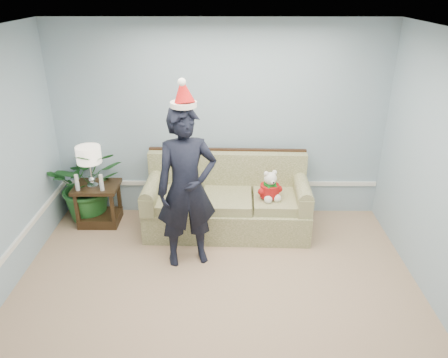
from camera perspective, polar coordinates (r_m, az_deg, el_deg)
room_shell at (r=3.64m, az=-1.35°, el=-4.38°), size 4.54×5.04×2.74m
wainscot_trim at (r=5.27m, az=-13.85°, el=-6.56°), size 4.49×4.99×0.06m
sofa at (r=5.91m, az=0.41°, el=-3.16°), size 2.18×0.98×1.01m
side_table at (r=6.31m, az=-15.97°, el=-3.67°), size 0.60×0.50×0.57m
table_lamp at (r=5.96m, az=-17.24°, el=2.83°), size 0.32×0.32×0.57m
candle_pair at (r=5.99m, az=-17.20°, el=-0.52°), size 0.38×0.06×0.22m
houseplant at (r=6.34m, az=-17.27°, el=-0.51°), size 1.14×1.04×1.08m
man at (r=4.96m, az=-4.89°, el=-1.27°), size 0.79×0.63×1.91m
santa_hat at (r=4.60m, az=-5.36°, el=11.07°), size 0.36×0.39×0.33m
teddy_bear at (r=5.61m, az=5.99°, el=-1.30°), size 0.31×0.31×0.40m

